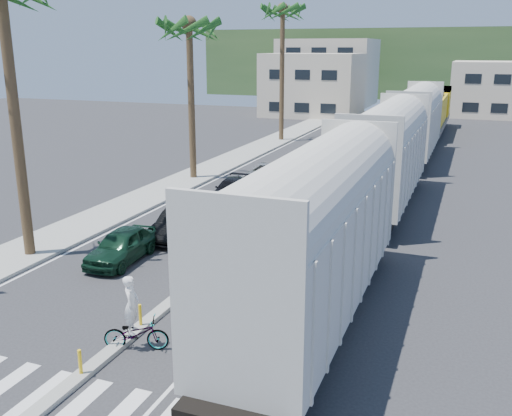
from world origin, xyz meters
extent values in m
plane|color=#28282B|center=(0.00, 0.00, 0.00)|extent=(140.00, 140.00, 0.00)
cube|color=gray|center=(-8.50, 25.00, 0.07)|extent=(3.00, 90.00, 0.15)
cube|color=black|center=(4.28, 28.00, 0.03)|extent=(0.12, 100.00, 0.06)
cube|color=black|center=(5.72, 28.00, 0.03)|extent=(0.12, 100.00, 0.06)
cube|color=gray|center=(0.00, 20.00, 0.07)|extent=(0.45, 60.00, 0.15)
cylinder|color=yellow|center=(0.00, -1.00, 0.50)|extent=(0.10, 0.10, 0.70)
cylinder|color=yellow|center=(0.00, 2.00, 0.50)|extent=(0.10, 0.10, 0.70)
cylinder|color=yellow|center=(0.00, 5.00, 0.50)|extent=(0.10, 0.10, 0.70)
cylinder|color=yellow|center=(0.00, 8.00, 0.50)|extent=(0.10, 0.10, 0.70)
cylinder|color=yellow|center=(0.00, 11.00, 0.50)|extent=(0.10, 0.10, 0.70)
cylinder|color=yellow|center=(0.00, 14.00, 0.50)|extent=(0.10, 0.10, 0.70)
cylinder|color=yellow|center=(0.00, 17.00, 0.50)|extent=(0.10, 0.10, 0.70)
cylinder|color=yellow|center=(0.00, 20.00, 0.50)|extent=(0.10, 0.10, 0.70)
cylinder|color=yellow|center=(0.00, 23.00, 0.50)|extent=(0.10, 0.10, 0.70)
cylinder|color=yellow|center=(0.00, 26.00, 0.50)|extent=(0.10, 0.10, 0.70)
cylinder|color=yellow|center=(0.00, 29.00, 0.50)|extent=(0.10, 0.10, 0.70)
cylinder|color=yellow|center=(0.00, 32.00, 0.50)|extent=(0.10, 0.10, 0.70)
cylinder|color=yellow|center=(0.00, 35.00, 0.50)|extent=(0.10, 0.10, 0.70)
cylinder|color=yellow|center=(0.00, 38.00, 0.50)|extent=(0.10, 0.10, 0.70)
cylinder|color=yellow|center=(0.00, 41.00, 0.50)|extent=(0.10, 0.10, 0.70)
cube|color=silver|center=(0.00, -2.00, 0.01)|extent=(14.00, 2.20, 0.01)
cube|color=silver|center=(-6.80, 25.00, 0.00)|extent=(0.12, 90.00, 0.01)
cube|color=silver|center=(2.50, 25.00, 0.00)|extent=(0.12, 90.00, 0.01)
cube|color=beige|center=(5.00, 4.37, 2.70)|extent=(3.00, 12.88, 3.40)
cylinder|color=beige|center=(5.00, 4.37, 4.40)|extent=(2.90, 12.58, 2.90)
cube|color=black|center=(5.00, 4.37, 0.50)|extent=(2.60, 12.88, 1.00)
cube|color=beige|center=(5.00, 19.37, 2.70)|extent=(3.00, 12.88, 3.40)
cylinder|color=beige|center=(5.00, 19.37, 4.40)|extent=(2.90, 12.58, 2.90)
cube|color=black|center=(5.00, 19.37, 0.50)|extent=(2.60, 12.88, 1.00)
cube|color=beige|center=(5.00, 34.37, 2.70)|extent=(3.00, 12.88, 3.40)
cylinder|color=beige|center=(5.00, 34.37, 4.40)|extent=(2.90, 12.58, 2.90)
cube|color=black|center=(5.00, 34.37, 0.50)|extent=(2.60, 12.88, 1.00)
cube|color=#4C4C4F|center=(5.00, 50.37, 1.05)|extent=(3.00, 17.00, 0.50)
cube|color=gold|center=(5.00, 49.37, 2.60)|extent=(2.70, 12.24, 2.60)
cube|color=gold|center=(5.00, 56.15, 2.90)|extent=(3.00, 3.74, 3.20)
cube|color=black|center=(5.00, 50.37, 0.45)|extent=(2.60, 13.60, 0.90)
cylinder|color=brown|center=(-8.00, 6.00, 5.50)|extent=(0.44, 0.44, 11.00)
cylinder|color=brown|center=(-8.30, 22.00, 5.00)|extent=(0.44, 0.44, 10.00)
sphere|color=#174A17|center=(-8.30, 22.00, 10.15)|extent=(3.20, 3.20, 3.20)
cylinder|color=brown|center=(-8.00, 40.00, 6.00)|extent=(0.44, 0.44, 12.00)
sphere|color=#174A17|center=(-8.00, 40.00, 12.15)|extent=(3.20, 3.20, 3.20)
cube|color=beige|center=(-11.00, 62.00, 4.00)|extent=(12.00, 10.00, 8.00)
cube|color=beige|center=(-13.00, 78.00, 5.00)|extent=(14.00, 12.00, 10.00)
cube|color=beige|center=(12.00, 70.00, 3.50)|extent=(12.00, 10.00, 7.00)
cube|color=#385628|center=(0.00, 100.00, 6.00)|extent=(80.00, 20.00, 12.00)
imported|color=black|center=(-3.97, 6.93, 0.70)|extent=(2.13, 4.29, 1.40)
imported|color=black|center=(-3.22, 10.53, 0.69)|extent=(1.78, 4.28, 1.37)
imported|color=black|center=(-3.65, 17.77, 0.62)|extent=(2.38, 4.51, 1.23)
imported|color=#ABAEB0|center=(-3.18, 22.47, 0.67)|extent=(2.31, 4.84, 1.33)
imported|color=#9EA0A5|center=(0.56, 0.88, 0.51)|extent=(1.88, 2.35, 1.02)
imported|color=white|center=(0.46, 0.88, 1.43)|extent=(0.91, 0.83, 1.77)
camera|label=1|loc=(9.30, -12.05, 8.63)|focal=40.00mm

